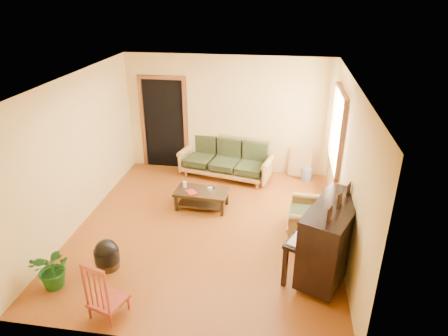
% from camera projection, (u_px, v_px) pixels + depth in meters
% --- Properties ---
extents(floor, '(5.00, 5.00, 0.00)m').
position_uv_depth(floor, '(207.00, 228.00, 7.05)').
color(floor, '#662F0D').
rests_on(floor, ground).
extents(doorway, '(1.08, 0.16, 2.05)m').
position_uv_depth(doorway, '(164.00, 124.00, 9.04)').
color(doorway, black).
rests_on(doorway, floor).
extents(window, '(0.12, 1.36, 1.46)m').
position_uv_depth(window, '(338.00, 130.00, 7.27)').
color(window, white).
rests_on(window, right_wall).
extents(sofa, '(2.13, 1.23, 0.86)m').
position_uv_depth(sofa, '(225.00, 159.00, 8.76)').
color(sofa, olive).
rests_on(sofa, floor).
extents(coffee_table, '(1.03, 0.60, 0.36)m').
position_uv_depth(coffee_table, '(202.00, 199.00, 7.63)').
color(coffee_table, black).
rests_on(coffee_table, floor).
extents(armchair, '(0.82, 0.86, 0.80)m').
position_uv_depth(armchair, '(308.00, 212.00, 6.78)').
color(armchair, olive).
rests_on(armchair, floor).
extents(piano, '(1.25, 1.53, 1.17)m').
position_uv_depth(piano, '(331.00, 241.00, 5.68)').
color(piano, black).
rests_on(piano, floor).
extents(footstool, '(0.46, 0.46, 0.35)m').
position_uv_depth(footstool, '(107.00, 257.00, 6.01)').
color(footstool, black).
rests_on(footstool, floor).
extents(red_chair, '(0.51, 0.54, 0.87)m').
position_uv_depth(red_chair, '(106.00, 287.00, 5.04)').
color(red_chair, maroon).
rests_on(red_chair, floor).
extents(leaning_frame, '(0.51, 0.24, 0.67)m').
position_uv_depth(leaning_frame, '(300.00, 163.00, 8.78)').
color(leaning_frame, '#C58A41').
rests_on(leaning_frame, floor).
extents(ceramic_crock, '(0.27, 0.27, 0.27)m').
position_uv_depth(ceramic_crock, '(307.00, 174.00, 8.74)').
color(ceramic_crock, '#334D9A').
rests_on(ceramic_crock, floor).
extents(potted_plant, '(0.61, 0.54, 0.62)m').
position_uv_depth(potted_plant, '(54.00, 268.00, 5.57)').
color(potted_plant, '#1A5117').
rests_on(potted_plant, floor).
extents(book, '(0.27, 0.27, 0.02)m').
position_uv_depth(book, '(188.00, 194.00, 7.43)').
color(book, maroon).
rests_on(book, coffee_table).
extents(candle, '(0.09, 0.09, 0.12)m').
position_uv_depth(candle, '(185.00, 185.00, 7.65)').
color(candle, silver).
rests_on(candle, coffee_table).
extents(glass_jar, '(0.11, 0.11, 0.06)m').
position_uv_depth(glass_jar, '(210.00, 189.00, 7.56)').
color(glass_jar, silver).
rests_on(glass_jar, coffee_table).
extents(remote, '(0.16, 0.08, 0.02)m').
position_uv_depth(remote, '(211.00, 187.00, 7.66)').
color(remote, black).
rests_on(remote, coffee_table).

